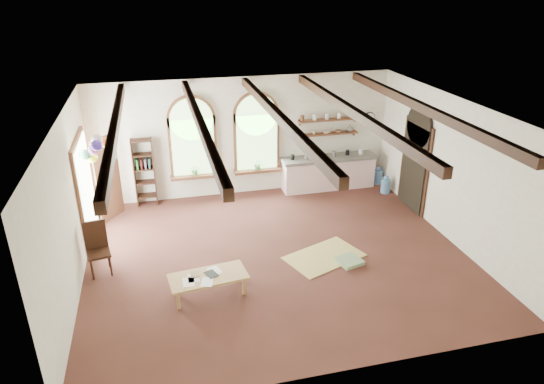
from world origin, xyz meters
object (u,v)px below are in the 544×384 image
object	(u,v)px
coffee_table	(208,278)
balloon_cluster	(101,151)
kitchen_counter	(328,172)
side_chair	(100,259)

from	to	relation	value
coffee_table	balloon_cluster	distance (m)	3.36
kitchen_counter	coffee_table	world-z (taller)	kitchen_counter
kitchen_counter	coffee_table	bearing A→B (deg)	-132.69
kitchen_counter	side_chair	world-z (taller)	side_chair
side_chair	coffee_table	bearing A→B (deg)	-31.81
coffee_table	side_chair	size ratio (longest dim) A/B	1.38
kitchen_counter	coffee_table	xyz separation A→B (m)	(-3.91, -4.24, -0.11)
kitchen_counter	balloon_cluster	bearing A→B (deg)	-159.08
kitchen_counter	balloon_cluster	xyz separation A→B (m)	(-5.71, -2.18, 1.85)
coffee_table	balloon_cluster	bearing A→B (deg)	131.09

